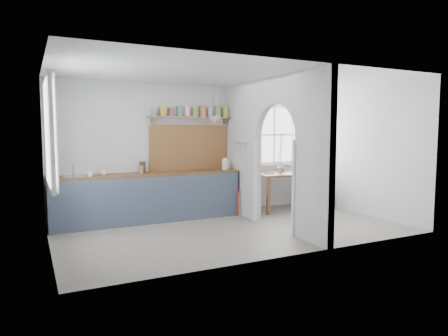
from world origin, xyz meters
name	(u,v)px	position (x,y,z in m)	size (l,w,h in m)	color
floor	(235,230)	(0.00, 0.00, 0.00)	(5.80, 3.20, 0.01)	gray
ceiling	(235,75)	(0.00, 0.00, 2.60)	(5.80, 3.20, 0.01)	silver
walls	(235,154)	(0.00, 0.00, 1.30)	(5.81, 3.21, 2.60)	silver
partition	(269,144)	(0.70, 0.06, 1.45)	(0.12, 3.20, 2.60)	silver
kitchen_window	(48,133)	(-2.87, 0.00, 1.65)	(0.10, 1.16, 1.50)	white
nook_window	(274,135)	(1.80, 1.56, 1.60)	(1.76, 0.10, 1.30)	white
counter	(149,197)	(-1.13, 1.33, 0.46)	(3.50, 0.60, 0.90)	brown
sink	(74,177)	(-2.43, 1.30, 0.89)	(0.40, 0.40, 0.02)	silver
backsplash	(190,148)	(-0.20, 1.58, 1.35)	(1.65, 0.03, 0.90)	brown
shelf	(191,114)	(-0.21, 1.49, 2.01)	(1.75, 0.20, 0.21)	#946F4B
pendant_lamp	(214,121)	(0.15, 1.15, 1.88)	(0.26, 0.26, 0.16)	silver
utensil_rail	(241,143)	(0.61, 0.90, 1.45)	(0.02, 0.02, 0.50)	silver
dining_table	(285,191)	(1.77, 1.07, 0.40)	(1.28, 0.85, 0.80)	brown
chair_left	(248,191)	(0.87, 1.08, 0.46)	(0.42, 0.42, 0.92)	white
chair_right	(314,184)	(2.62, 1.15, 0.50)	(0.46, 0.46, 1.01)	white
kettle	(226,164)	(0.47, 1.31, 1.02)	(0.20, 0.16, 0.24)	silver
mug_a	(90,174)	(-2.18, 1.22, 0.95)	(0.11, 0.11, 0.10)	white
mug_b	(103,172)	(-1.93, 1.38, 0.95)	(0.12, 0.12, 0.10)	silver
knife_block	(142,167)	(-1.20, 1.47, 1.00)	(0.09, 0.13, 0.21)	black
jar	(141,169)	(-1.23, 1.43, 0.97)	(0.09, 0.09, 0.14)	#967C50
towel_magenta	(238,202)	(0.58, 0.96, 0.28)	(0.02, 0.03, 0.55)	#BC163E
towel_orange	(239,204)	(0.58, 0.93, 0.25)	(0.02, 0.03, 0.45)	orange
bowl	(301,171)	(2.09, 0.95, 0.84)	(0.33, 0.33, 0.08)	white
table_cup	(280,172)	(1.54, 0.91, 0.84)	(0.09, 0.09, 0.08)	#5DA95C
plate	(269,173)	(1.35, 1.05, 0.81)	(0.21, 0.21, 0.02)	black
vase	(281,168)	(1.76, 1.23, 0.89)	(0.18, 0.18, 0.19)	#63326F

